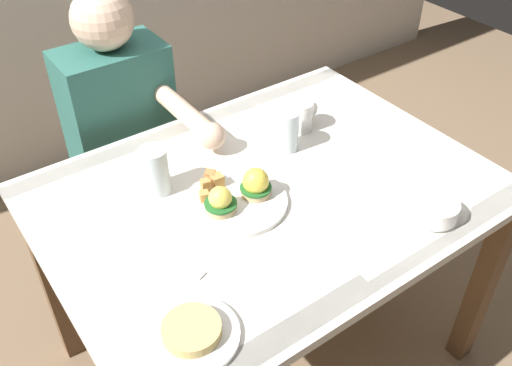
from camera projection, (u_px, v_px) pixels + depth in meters
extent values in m
plane|color=#7F664C|center=(266.00, 349.00, 2.00)|extent=(6.00, 6.00, 0.00)
cube|color=white|center=(268.00, 193.00, 1.54)|extent=(1.20, 0.90, 0.03)
cube|color=#3F7F51|center=(373.00, 280.00, 1.28)|extent=(1.20, 0.06, 0.00)
cube|color=#3F7F51|center=(194.00, 124.00, 1.79)|extent=(1.20, 0.06, 0.00)
cube|color=brown|center=(483.00, 284.00, 1.77)|extent=(0.06, 0.06, 0.71)
cube|color=brown|center=(52.00, 281.00, 1.78)|extent=(0.06, 0.06, 0.71)
cube|color=brown|center=(318.00, 160.00, 2.28)|extent=(0.06, 0.06, 0.71)
cylinder|color=white|center=(237.00, 202.00, 1.48)|extent=(0.27, 0.27, 0.01)
cylinder|color=tan|center=(221.00, 207.00, 1.44)|extent=(0.08, 0.08, 0.02)
cylinder|color=#236028|center=(221.00, 204.00, 1.43)|extent=(0.08, 0.08, 0.01)
sphere|color=#F7DB56|center=(220.00, 198.00, 1.42)|extent=(0.06, 0.06, 0.06)
cylinder|color=tan|center=(256.00, 191.00, 1.49)|extent=(0.08, 0.08, 0.02)
cylinder|color=#236028|center=(256.00, 188.00, 1.48)|extent=(0.08, 0.08, 0.01)
sphere|color=yellow|center=(256.00, 181.00, 1.47)|extent=(0.07, 0.07, 0.07)
cube|color=tan|center=(205.00, 186.00, 1.49)|extent=(0.03, 0.03, 0.04)
cube|color=tan|center=(204.00, 196.00, 1.47)|extent=(0.03, 0.03, 0.03)
cube|color=tan|center=(217.00, 180.00, 1.51)|extent=(0.03, 0.03, 0.03)
cube|color=#B77A42|center=(210.00, 177.00, 1.52)|extent=(0.04, 0.04, 0.04)
cylinder|color=white|center=(433.00, 217.00, 1.44)|extent=(0.10, 0.10, 0.01)
cylinder|color=white|center=(435.00, 209.00, 1.42)|extent=(0.12, 0.12, 0.04)
cube|color=#F4A85B|center=(438.00, 201.00, 1.44)|extent=(0.04, 0.04, 0.03)
cube|color=#F4A85B|center=(429.00, 215.00, 1.40)|extent=(0.03, 0.03, 0.03)
cube|color=#B7E093|center=(444.00, 211.00, 1.42)|extent=(0.02, 0.02, 0.02)
cube|color=#F4DB66|center=(433.00, 211.00, 1.41)|extent=(0.02, 0.02, 0.02)
cube|color=#EA6B70|center=(437.00, 210.00, 1.42)|extent=(0.03, 0.03, 0.02)
cylinder|color=white|center=(300.00, 115.00, 1.73)|extent=(0.08, 0.08, 0.09)
cylinder|color=black|center=(301.00, 104.00, 1.71)|extent=(0.07, 0.07, 0.01)
torus|color=white|center=(311.00, 111.00, 1.75)|extent=(0.06, 0.02, 0.06)
cube|color=silver|center=(171.00, 259.00, 1.33)|extent=(0.05, 0.12, 0.00)
cube|color=silver|center=(197.00, 273.00, 1.29)|extent=(0.03, 0.04, 0.00)
cylinder|color=silver|center=(155.00, 171.00, 1.49)|extent=(0.08, 0.08, 0.13)
cylinder|color=silver|center=(156.00, 182.00, 1.51)|extent=(0.07, 0.07, 0.06)
cylinder|color=silver|center=(287.00, 131.00, 1.64)|extent=(0.07, 0.07, 0.13)
cylinder|color=silver|center=(286.00, 136.00, 1.65)|extent=(0.06, 0.06, 0.09)
cylinder|color=white|center=(192.00, 335.00, 1.16)|extent=(0.20, 0.20, 0.01)
cylinder|color=#DBBC70|center=(191.00, 330.00, 1.15)|extent=(0.12, 0.12, 0.02)
cylinder|color=#33333D|center=(128.00, 246.00, 2.08)|extent=(0.11, 0.11, 0.45)
cylinder|color=#33333D|center=(171.00, 227.00, 2.16)|extent=(0.11, 0.11, 0.45)
cube|color=#2D665B|center=(120.00, 118.00, 1.89)|extent=(0.34, 0.20, 0.50)
sphere|color=beige|center=(102.00, 19.00, 1.67)|extent=(0.19, 0.19, 0.19)
cylinder|color=beige|center=(186.00, 113.00, 1.72)|extent=(0.06, 0.30, 0.06)
sphere|color=beige|center=(212.00, 136.00, 1.63)|extent=(0.08, 0.08, 0.08)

